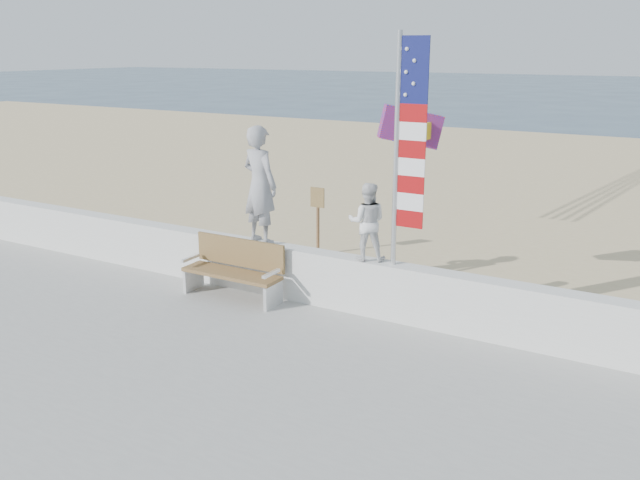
# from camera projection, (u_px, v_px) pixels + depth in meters

# --- Properties ---
(ground) EXTENTS (220.00, 220.00, 0.00)m
(ground) POSITION_uv_depth(u_px,v_px,m) (247.00, 356.00, 9.87)
(ground) COLOR #2C4458
(ground) RESTS_ON ground
(sand) EXTENTS (90.00, 40.00, 0.08)m
(sand) POSITION_uv_depth(u_px,v_px,m) (452.00, 221.00, 17.37)
(sand) COLOR #CFB88A
(sand) RESTS_ON ground
(seawall) EXTENTS (30.00, 0.35, 0.90)m
(seawall) POSITION_uv_depth(u_px,v_px,m) (316.00, 277.00, 11.36)
(seawall) COLOR silver
(seawall) RESTS_ON boardwalk
(adult) EXTENTS (0.83, 0.65, 2.02)m
(adult) POSITION_uv_depth(u_px,v_px,m) (260.00, 185.00, 11.48)
(adult) COLOR #97979C
(adult) RESTS_ON seawall
(child) EXTENTS (0.74, 0.67, 1.25)m
(child) POSITION_uv_depth(u_px,v_px,m) (367.00, 222.00, 10.62)
(child) COLOR silver
(child) RESTS_ON seawall
(bench) EXTENTS (1.80, 0.57, 1.00)m
(bench) POSITION_uv_depth(u_px,v_px,m) (235.00, 268.00, 11.61)
(bench) COLOR brown
(bench) RESTS_ON boardwalk
(flag) EXTENTS (0.50, 0.08, 3.50)m
(flag) POSITION_uv_depth(u_px,v_px,m) (405.00, 142.00, 9.99)
(flag) COLOR silver
(flag) RESTS_ON seawall
(parafoil_kite) EXTENTS (1.07, 0.84, 0.75)m
(parafoil_kite) POSITION_uv_depth(u_px,v_px,m) (412.00, 127.00, 11.34)
(parafoil_kite) COLOR red
(parafoil_kite) RESTS_ON ground
(sign) EXTENTS (0.32, 0.07, 1.46)m
(sign) POSITION_uv_depth(u_px,v_px,m) (318.00, 215.00, 14.20)
(sign) COLOR brown
(sign) RESTS_ON sand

